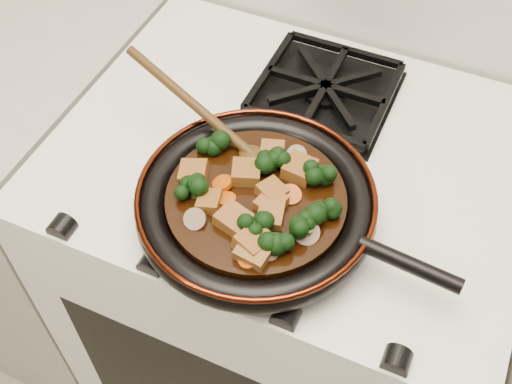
% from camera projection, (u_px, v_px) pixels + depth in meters
% --- Properties ---
extents(stove, '(0.76, 0.60, 0.90)m').
position_uv_depth(stove, '(284.00, 291.00, 1.38)').
color(stove, white).
rests_on(stove, ground).
extents(burner_grate_front, '(0.23, 0.23, 0.03)m').
position_uv_depth(burner_grate_front, '(259.00, 210.00, 0.94)').
color(burner_grate_front, black).
rests_on(burner_grate_front, stove).
extents(burner_grate_back, '(0.23, 0.23, 0.03)m').
position_uv_depth(burner_grate_back, '(325.00, 90.00, 1.10)').
color(burner_grate_back, black).
rests_on(burner_grate_back, stove).
extents(skillet, '(0.47, 0.34, 0.05)m').
position_uv_depth(skillet, '(257.00, 204.00, 0.91)').
color(skillet, black).
rests_on(skillet, burner_grate_front).
extents(braising_sauce, '(0.25, 0.25, 0.02)m').
position_uv_depth(braising_sauce, '(256.00, 201.00, 0.90)').
color(braising_sauce, black).
rests_on(braising_sauce, skillet).
extents(tofu_cube_0, '(0.05, 0.05, 0.03)m').
position_uv_depth(tofu_cube_0, '(254.00, 252.00, 0.83)').
color(tofu_cube_0, brown).
rests_on(tofu_cube_0, braising_sauce).
extents(tofu_cube_1, '(0.05, 0.05, 0.03)m').
position_uv_depth(tofu_cube_1, '(234.00, 220.00, 0.86)').
color(tofu_cube_1, brown).
rests_on(tofu_cube_1, braising_sauce).
extents(tofu_cube_2, '(0.05, 0.05, 0.03)m').
position_uv_depth(tofu_cube_2, '(194.00, 173.00, 0.91)').
color(tofu_cube_2, brown).
rests_on(tofu_cube_2, braising_sauce).
extents(tofu_cube_3, '(0.05, 0.05, 0.02)m').
position_uv_depth(tofu_cube_3, '(272.00, 192.00, 0.89)').
color(tofu_cube_3, brown).
rests_on(tofu_cube_3, braising_sauce).
extents(tofu_cube_4, '(0.05, 0.05, 0.03)m').
position_uv_depth(tofu_cube_4, '(246.00, 173.00, 0.91)').
color(tofu_cube_4, brown).
rests_on(tofu_cube_4, braising_sauce).
extents(tofu_cube_5, '(0.04, 0.05, 0.02)m').
position_uv_depth(tofu_cube_5, '(271.00, 204.00, 0.88)').
color(tofu_cube_5, brown).
rests_on(tofu_cube_5, braising_sauce).
extents(tofu_cube_6, '(0.04, 0.05, 0.02)m').
position_uv_depth(tofu_cube_6, '(271.00, 216.00, 0.86)').
color(tofu_cube_6, brown).
rests_on(tofu_cube_6, braising_sauce).
extents(tofu_cube_7, '(0.04, 0.05, 0.03)m').
position_uv_depth(tofu_cube_7, '(299.00, 169.00, 0.91)').
color(tofu_cube_7, brown).
rests_on(tofu_cube_7, braising_sauce).
extents(tofu_cube_8, '(0.04, 0.05, 0.03)m').
position_uv_depth(tofu_cube_8, '(272.00, 154.00, 0.93)').
color(tofu_cube_8, brown).
rests_on(tofu_cube_8, braising_sauce).
extents(tofu_cube_9, '(0.05, 0.06, 0.03)m').
position_uv_depth(tofu_cube_9, '(253.00, 242.00, 0.84)').
color(tofu_cube_9, brown).
rests_on(tofu_cube_9, braising_sauce).
extents(tofu_cube_10, '(0.04, 0.04, 0.02)m').
position_uv_depth(tofu_cube_10, '(209.00, 202.00, 0.88)').
color(tofu_cube_10, brown).
rests_on(tofu_cube_10, braising_sauce).
extents(broccoli_floret_0, '(0.07, 0.07, 0.07)m').
position_uv_depth(broccoli_floret_0, '(273.00, 163.00, 0.92)').
color(broccoli_floret_0, black).
rests_on(broccoli_floret_0, braising_sauce).
extents(broccoli_floret_1, '(0.08, 0.07, 0.07)m').
position_uv_depth(broccoli_floret_1, '(195.00, 192.00, 0.89)').
color(broccoli_floret_1, black).
rests_on(broccoli_floret_1, braising_sauce).
extents(broccoli_floret_2, '(0.08, 0.07, 0.07)m').
position_uv_depth(broccoli_floret_2, '(307.00, 230.00, 0.84)').
color(broccoli_floret_2, black).
rests_on(broccoli_floret_2, braising_sauce).
extents(broccoli_floret_3, '(0.07, 0.08, 0.07)m').
position_uv_depth(broccoli_floret_3, '(325.00, 213.00, 0.86)').
color(broccoli_floret_3, black).
rests_on(broccoli_floret_3, braising_sauce).
extents(broccoli_floret_4, '(0.08, 0.09, 0.07)m').
position_uv_depth(broccoli_floret_4, '(320.00, 174.00, 0.90)').
color(broccoli_floret_4, black).
rests_on(broccoli_floret_4, braising_sauce).
extents(broccoli_floret_5, '(0.08, 0.07, 0.06)m').
position_uv_depth(broccoli_floret_5, '(211.00, 147.00, 0.94)').
color(broccoli_floret_5, black).
rests_on(broccoli_floret_5, braising_sauce).
extents(broccoli_floret_6, '(0.08, 0.07, 0.07)m').
position_uv_depth(broccoli_floret_6, '(256.00, 227.00, 0.85)').
color(broccoli_floret_6, black).
rests_on(broccoli_floret_6, braising_sauce).
extents(broccoli_floret_7, '(0.09, 0.09, 0.07)m').
position_uv_depth(broccoli_floret_7, '(279.00, 241.00, 0.84)').
color(broccoli_floret_7, black).
rests_on(broccoli_floret_7, braising_sauce).
extents(carrot_coin_0, '(0.03, 0.03, 0.02)m').
position_uv_depth(carrot_coin_0, '(223.00, 183.00, 0.90)').
color(carrot_coin_0, '#AC4004').
rests_on(carrot_coin_0, braising_sauce).
extents(carrot_coin_1, '(0.03, 0.03, 0.02)m').
position_uv_depth(carrot_coin_1, '(249.00, 259.00, 0.83)').
color(carrot_coin_1, '#AC4004').
rests_on(carrot_coin_1, braising_sauce).
extents(carrot_coin_2, '(0.03, 0.03, 0.01)m').
position_uv_depth(carrot_coin_2, '(226.00, 200.00, 0.89)').
color(carrot_coin_2, '#AC4004').
rests_on(carrot_coin_2, braising_sauce).
extents(carrot_coin_3, '(0.03, 0.03, 0.02)m').
position_uv_depth(carrot_coin_3, '(291.00, 195.00, 0.89)').
color(carrot_coin_3, '#AC4004').
rests_on(carrot_coin_3, braising_sauce).
extents(carrot_coin_4, '(0.03, 0.03, 0.02)m').
position_uv_depth(carrot_coin_4, '(259.00, 162.00, 0.93)').
color(carrot_coin_4, '#AC4004').
rests_on(carrot_coin_4, braising_sauce).
extents(mushroom_slice_0, '(0.04, 0.04, 0.02)m').
position_uv_depth(mushroom_slice_0, '(297.00, 155.00, 0.93)').
color(mushroom_slice_0, '#7D6048').
rests_on(mushroom_slice_0, braising_sauce).
extents(mushroom_slice_1, '(0.05, 0.05, 0.02)m').
position_uv_depth(mushroom_slice_1, '(306.00, 232.00, 0.85)').
color(mushroom_slice_1, '#7D6048').
rests_on(mushroom_slice_1, braising_sauce).
extents(mushroom_slice_2, '(0.03, 0.03, 0.02)m').
position_uv_depth(mushroom_slice_2, '(195.00, 219.00, 0.86)').
color(mushroom_slice_2, '#7D6048').
rests_on(mushroom_slice_2, braising_sauce).
extents(mushroom_slice_3, '(0.04, 0.04, 0.02)m').
position_uv_depth(mushroom_slice_3, '(268.00, 249.00, 0.83)').
color(mushroom_slice_3, '#7D6048').
rests_on(mushroom_slice_3, braising_sauce).
extents(wooden_spoon, '(0.16, 0.07, 0.26)m').
position_uv_depth(wooden_spoon, '(217.00, 124.00, 0.95)').
color(wooden_spoon, '#3F260D').
rests_on(wooden_spoon, braising_sauce).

